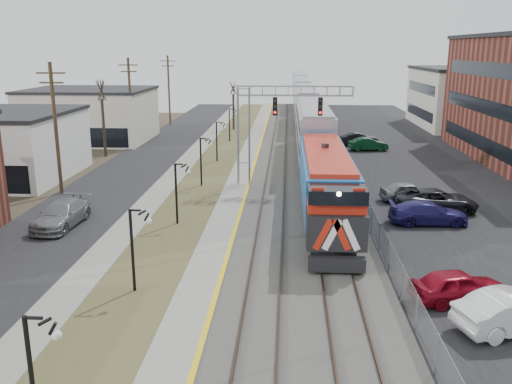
{
  "coord_description": "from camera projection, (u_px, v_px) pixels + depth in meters",
  "views": [
    {
      "loc": [
        2.98,
        -14.79,
        10.94
      ],
      "look_at": [
        1.16,
        16.58,
        2.6
      ],
      "focal_mm": 38.0,
      "sensor_mm": 36.0,
      "label": 1
    }
  ],
  "objects": [
    {
      "name": "car_lot_d",
      "position": [
        428.0,
        213.0,
        34.64
      ],
      "size": [
        5.06,
        2.22,
        1.45
      ],
      "primitive_type": "imported",
      "rotation": [
        0.0,
        0.0,
        1.61
      ],
      "color": "navy",
      "rests_on": "ground"
    },
    {
      "name": "bare_trees",
      "position": [
        133.0,
        133.0,
        54.81
      ],
      "size": [
        12.3,
        42.3,
        5.95
      ],
      "color": "#382D23",
      "rests_on": "ground"
    },
    {
      "name": "car_street_b",
      "position": [
        61.0,
        215.0,
        34.15
      ],
      "size": [
        2.49,
        5.52,
        1.57
      ],
      "primitive_type": "imported",
      "rotation": [
        0.0,
        0.0,
        -0.05
      ],
      "color": "slate",
      "rests_on": "ground"
    },
    {
      "name": "grass_median",
      "position": [
        213.0,
        168.0,
        51.24
      ],
      "size": [
        4.0,
        120.0,
        0.06
      ],
      "primitive_type": "cube",
      "color": "#4C4E29",
      "rests_on": "ground"
    },
    {
      "name": "utility_poles",
      "position": [
        56.0,
        130.0,
        40.9
      ],
      "size": [
        0.28,
        80.28,
        10.0
      ],
      "color": "#4C3823",
      "rests_on": "ground"
    },
    {
      "name": "fence",
      "position": [
        343.0,
        161.0,
        50.35
      ],
      "size": [
        0.04,
        120.0,
        1.6
      ],
      "primitive_type": "cube",
      "color": "gray",
      "rests_on": "ground"
    },
    {
      "name": "car_lot_g",
      "position": [
        359.0,
        139.0,
        62.86
      ],
      "size": [
        4.49,
        1.91,
        1.44
      ],
      "primitive_type": "imported",
      "rotation": [
        0.0,
        0.0,
        1.66
      ],
      "color": "black",
      "rests_on": "ground"
    },
    {
      "name": "track_far",
      "position": [
        314.0,
        166.0,
        50.64
      ],
      "size": [
        1.58,
        120.0,
        0.15
      ],
      "color": "#2D2119",
      "rests_on": "ballast_bed"
    },
    {
      "name": "car_lot_a",
      "position": [
        458.0,
        287.0,
        23.94
      ],
      "size": [
        4.59,
        2.66,
        1.47
      ],
      "primitive_type": "imported",
      "rotation": [
        0.0,
        0.0,
        1.8
      ],
      "color": "maroon",
      "rests_on": "ground"
    },
    {
      "name": "ballast_bed",
      "position": [
        298.0,
        168.0,
        50.77
      ],
      "size": [
        8.0,
        120.0,
        0.2
      ],
      "primitive_type": "cube",
      "color": "#595651",
      "rests_on": "ground"
    },
    {
      "name": "signal_gantry",
      "position": [
        265.0,
        119.0,
        42.75
      ],
      "size": [
        9.0,
        1.07,
        8.15
      ],
      "color": "gray",
      "rests_on": "ground"
    },
    {
      "name": "track_near",
      "position": [
        276.0,
        166.0,
        50.84
      ],
      "size": [
        1.58,
        120.0,
        0.15
      ],
      "color": "#2D2119",
      "rests_on": "ballast_bed"
    },
    {
      "name": "platform",
      "position": [
        245.0,
        167.0,
        51.04
      ],
      "size": [
        2.0,
        120.0,
        0.24
      ],
      "primitive_type": "cube",
      "color": "gray",
      "rests_on": "ground"
    },
    {
      "name": "car_lot_f",
      "position": [
        368.0,
        145.0,
        59.61
      ],
      "size": [
        4.38,
        1.91,
        1.4
      ],
      "primitive_type": "imported",
      "rotation": [
        0.0,
        0.0,
        1.67
      ],
      "color": "#0B371C",
      "rests_on": "ground"
    },
    {
      "name": "street_west",
      "position": [
        135.0,
        167.0,
        51.66
      ],
      "size": [
        7.0,
        120.0,
        0.04
      ],
      "primitive_type": "cube",
      "color": "black",
      "rests_on": "ground"
    },
    {
      "name": "platform_edge",
      "position": [
        254.0,
        166.0,
        50.96
      ],
      "size": [
        0.24,
        120.0,
        0.01
      ],
      "primitive_type": "cube",
      "color": "gold",
      "rests_on": "platform"
    },
    {
      "name": "train",
      "position": [
        305.0,
        105.0,
        79.9
      ],
      "size": [
        3.0,
        108.65,
        5.33
      ],
      "color": "#1357A1",
      "rests_on": "ground"
    },
    {
      "name": "car_lot_c",
      "position": [
        437.0,
        201.0,
        37.33
      ],
      "size": [
        5.59,
        2.71,
        1.53
      ],
      "primitive_type": "imported",
      "rotation": [
        0.0,
        0.0,
        1.54
      ],
      "color": "black",
      "rests_on": "ground"
    },
    {
      "name": "car_lot_e",
      "position": [
        409.0,
        192.0,
        39.87
      ],
      "size": [
        4.38,
        2.4,
        1.41
      ],
      "primitive_type": "imported",
      "rotation": [
        0.0,
        0.0,
        1.76
      ],
      "color": "gray",
      "rests_on": "ground"
    },
    {
      "name": "sidewalk",
      "position": [
        182.0,
        167.0,
        51.4
      ],
      "size": [
        2.0,
        120.0,
        0.08
      ],
      "primitive_type": "cube",
      "color": "gray",
      "rests_on": "ground"
    },
    {
      "name": "parking_lot",
      "position": [
        427.0,
        170.0,
        50.11
      ],
      "size": [
        16.0,
        120.0,
        0.04
      ],
      "primitive_type": "cube",
      "color": "black",
      "rests_on": "ground"
    },
    {
      "name": "lampposts",
      "position": [
        177.0,
        193.0,
        34.6
      ],
      "size": [
        0.14,
        62.14,
        4.0
      ],
      "color": "black",
      "rests_on": "ground"
    }
  ]
}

